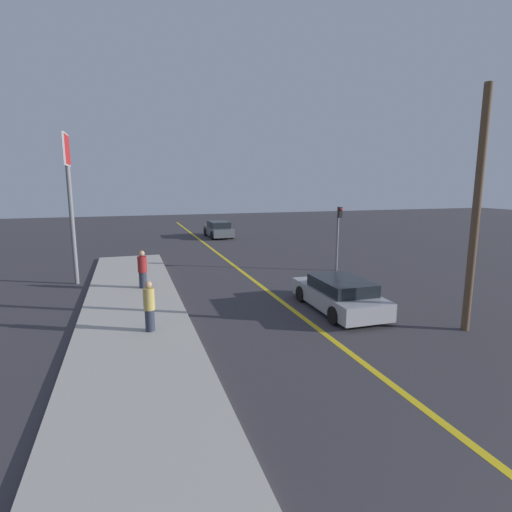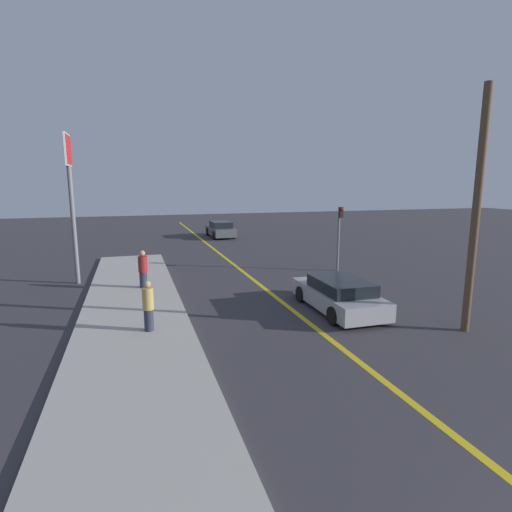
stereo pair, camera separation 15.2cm
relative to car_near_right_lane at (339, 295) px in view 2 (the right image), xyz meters
The scene contains 9 objects.
road_center_line 6.47m from the car_near_right_lane, 104.25° to the left, with size 0.20×60.00×0.01m.
sidewalk_left 7.26m from the car_near_right_lane, behind, with size 3.59×25.16×0.11m.
car_near_right_lane is the anchor object (origin of this frame).
car_ahead_center 21.28m from the car_near_right_lane, 89.33° to the left, with size 1.98×4.29×1.38m.
pedestrian_near_curb 6.74m from the car_near_right_lane, behind, with size 0.34×0.34×1.58m.
pedestrian_mid_group 8.45m from the car_near_right_lane, 142.72° to the left, with size 0.39×0.39×1.64m.
traffic_light 7.05m from the car_near_right_lane, 61.36° to the left, with size 0.18×0.40×3.40m.
roadside_sign 12.78m from the car_near_right_lane, 143.00° to the left, with size 0.20×1.60×6.76m.
utility_pole 5.19m from the car_near_right_lane, 46.80° to the right, with size 0.24×0.24×7.45m.
Camera 2 is at (-5.48, -0.77, 4.59)m, focal length 28.00 mm.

